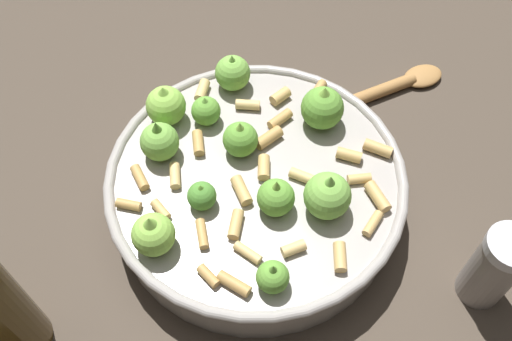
# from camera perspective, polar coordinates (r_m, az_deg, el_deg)

# --- Properties ---
(ground_plane) EXTENTS (2.40, 2.40, 0.00)m
(ground_plane) POSITION_cam_1_polar(r_m,az_deg,el_deg) (0.63, -0.00, -3.36)
(ground_plane) COLOR #42382D
(cooking_pan) EXTENTS (0.31, 0.31, 0.11)m
(cooking_pan) POSITION_cam_1_polar(r_m,az_deg,el_deg) (0.60, -0.15, -1.36)
(cooking_pan) COLOR #9E9993
(cooking_pan) RESTS_ON ground
(pepper_shaker) EXTENTS (0.05, 0.05, 0.10)m
(pepper_shaker) POSITION_cam_1_polar(r_m,az_deg,el_deg) (0.58, 22.73, -8.97)
(pepper_shaker) COLOR gray
(pepper_shaker) RESTS_ON ground
(wooden_spoon) EXTENTS (0.08, 0.23, 0.02)m
(wooden_spoon) POSITION_cam_1_polar(r_m,az_deg,el_deg) (0.73, 11.64, 7.51)
(wooden_spoon) COLOR #9E703D
(wooden_spoon) RESTS_ON ground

